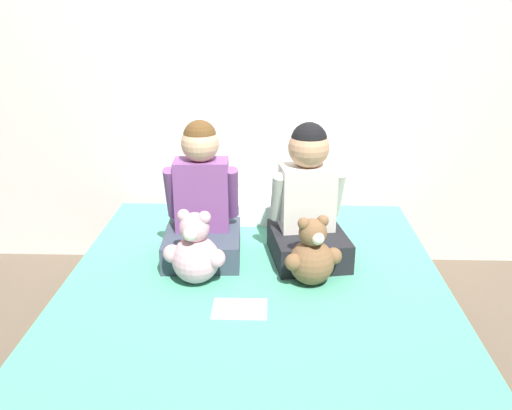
{
  "coord_description": "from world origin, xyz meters",
  "views": [
    {
      "loc": [
        0.07,
        -1.99,
        1.51
      ],
      "look_at": [
        0.0,
        0.21,
        0.67
      ],
      "focal_mm": 38.0,
      "sensor_mm": 36.0,
      "label": 1
    }
  ],
  "objects": [
    {
      "name": "ground_plane",
      "position": [
        0.0,
        0.0,
        0.0
      ],
      "size": [
        14.0,
        14.0,
        0.0
      ],
      "primitive_type": "plane",
      "color": "brown"
    },
    {
      "name": "wall_behind_bed",
      "position": [
        0.0,
        1.09,
        1.25
      ],
      "size": [
        8.0,
        0.06,
        2.5
      ],
      "color": "silver",
      "rests_on": "ground_plane"
    },
    {
      "name": "bed",
      "position": [
        0.0,
        0.0,
        0.19
      ],
      "size": [
        1.63,
        1.93,
        0.39
      ],
      "color": "brown",
      "rests_on": "ground_plane"
    },
    {
      "name": "child_on_left",
      "position": [
        -0.25,
        0.3,
        0.63
      ],
      "size": [
        0.36,
        0.39,
        0.63
      ],
      "rotation": [
        0.0,
        0.0,
        0.05
      ],
      "color": "#384251",
      "rests_on": "bed"
    },
    {
      "name": "child_on_right",
      "position": [
        0.23,
        0.3,
        0.65
      ],
      "size": [
        0.38,
        0.42,
        0.62
      ],
      "rotation": [
        0.0,
        0.0,
        0.17
      ],
      "color": "black",
      "rests_on": "bed"
    },
    {
      "name": "teddy_bear_held_by_left_child",
      "position": [
        -0.25,
        0.04,
        0.52
      ],
      "size": [
        0.26,
        0.2,
        0.32
      ],
      "rotation": [
        0.0,
        0.0,
        -0.19
      ],
      "color": "#DBA3B2",
      "rests_on": "bed"
    },
    {
      "name": "teddy_bear_held_by_right_child",
      "position": [
        0.24,
        0.04,
        0.51
      ],
      "size": [
        0.24,
        0.19,
        0.3
      ],
      "rotation": [
        0.0,
        0.0,
        0.35
      ],
      "color": "brown",
      "rests_on": "bed"
    },
    {
      "name": "pillow_at_headboard",
      "position": [
        0.0,
        0.78,
        0.44
      ],
      "size": [
        0.53,
        0.31,
        0.11
      ],
      "color": "white",
      "rests_on": "bed"
    },
    {
      "name": "sign_card",
      "position": [
        -0.05,
        -0.18,
        0.39
      ],
      "size": [
        0.21,
        0.15,
        0.0
      ],
      "color": "white",
      "rests_on": "bed"
    }
  ]
}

